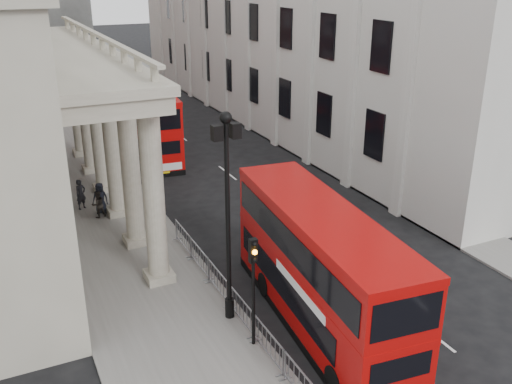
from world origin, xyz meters
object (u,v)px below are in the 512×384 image
at_px(lamp_post_mid, 125,112).
at_px(bus_near, 320,267).
at_px(pedestrian_b, 98,204).
at_px(lamp_post_south, 228,206).
at_px(pedestrian_a, 81,194).
at_px(pedestrian_c, 100,198).
at_px(traffic_light, 253,273).
at_px(lamp_post_north, 80,71).
at_px(bus_far, 148,119).

bearing_deg(lamp_post_mid, bus_near, -80.34).
xyz_separation_m(bus_near, pedestrian_b, (-5.80, 13.73, -1.63)).
height_order(lamp_post_south, bus_near, lamp_post_south).
relative_size(lamp_post_south, pedestrian_a, 4.74).
bearing_deg(pedestrian_c, lamp_post_mid, 82.67).
bearing_deg(pedestrian_a, bus_near, -93.73).
bearing_deg(bus_near, pedestrian_a, 118.20).
relative_size(lamp_post_south, traffic_light, 1.93).
xyz_separation_m(pedestrian_a, pedestrian_c, (0.89, -1.08, 0.01)).
height_order(lamp_post_north, pedestrian_b, lamp_post_north).
bearing_deg(bus_near, traffic_light, -168.85).
xyz_separation_m(lamp_post_north, pedestrian_b, (-2.78, -20.00, -4.03)).
bearing_deg(pedestrian_b, lamp_post_north, -111.15).
xyz_separation_m(traffic_light, pedestrian_b, (-2.88, 14.02, -2.22)).
height_order(bus_far, pedestrian_b, bus_far).
distance_m(lamp_post_south, pedestrian_b, 12.96).
bearing_deg(bus_near, pedestrian_c, 116.69).
xyz_separation_m(lamp_post_mid, pedestrian_c, (-2.54, -3.42, -3.90)).
distance_m(lamp_post_mid, bus_far, 7.68).
xyz_separation_m(lamp_post_north, bus_far, (3.06, -9.35, -2.32)).
xyz_separation_m(traffic_light, pedestrian_a, (-3.53, 15.67, -2.11)).
bearing_deg(lamp_post_south, lamp_post_mid, 90.00).
distance_m(lamp_post_north, pedestrian_b, 20.59).
relative_size(lamp_post_mid, pedestrian_c, 4.67).
height_order(lamp_post_mid, pedestrian_b, lamp_post_mid).
bearing_deg(pedestrian_b, lamp_post_mid, -138.08).
relative_size(lamp_post_south, bus_far, 0.71).
height_order(lamp_post_south, traffic_light, lamp_post_south).
xyz_separation_m(bus_far, pedestrian_a, (-6.49, -9.00, -1.60)).
relative_size(bus_far, pedestrian_a, 6.67).
distance_m(bus_near, pedestrian_c, 15.42).
distance_m(lamp_post_north, pedestrian_a, 19.07).
xyz_separation_m(traffic_light, pedestrian_c, (-2.64, 14.59, -2.10)).
distance_m(bus_far, pedestrian_a, 11.21).
distance_m(lamp_post_north, bus_near, 33.95).
bearing_deg(lamp_post_mid, pedestrian_a, -145.56).
bearing_deg(pedestrian_b, lamp_post_south, 89.81).
relative_size(lamp_post_south, lamp_post_north, 1.00).
distance_m(traffic_light, bus_far, 24.85).
xyz_separation_m(lamp_post_south, pedestrian_c, (-2.54, 12.58, -3.90)).
bearing_deg(lamp_post_south, bus_near, -29.80).
bearing_deg(traffic_light, lamp_post_north, 90.17).
bearing_deg(lamp_post_mid, pedestrian_b, -124.85).
bearing_deg(lamp_post_mid, traffic_light, -89.68).
xyz_separation_m(lamp_post_north, bus_near, (3.02, -33.73, -2.40)).
relative_size(lamp_post_north, pedestrian_b, 5.43).
height_order(bus_far, pedestrian_a, bus_far).
height_order(lamp_post_mid, bus_near, lamp_post_mid).
relative_size(lamp_post_south, pedestrian_c, 4.67).
bearing_deg(lamp_post_south, bus_far, 82.30).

